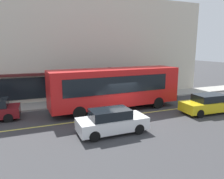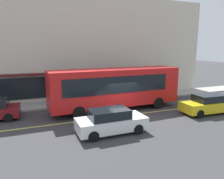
{
  "view_description": "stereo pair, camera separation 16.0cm",
  "coord_description": "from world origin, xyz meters",
  "px_view_note": "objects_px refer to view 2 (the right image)",
  "views": [
    {
      "loc": [
        -6.96,
        -14.34,
        5.18
      ],
      "look_at": [
        -0.06,
        2.61,
        1.6
      ],
      "focal_mm": 34.16,
      "sensor_mm": 36.0,
      "label": 1
    },
    {
      "loc": [
        -6.81,
        -14.4,
        5.18
      ],
      "look_at": [
        -0.06,
        2.61,
        1.6
      ],
      "focal_mm": 34.16,
      "sensor_mm": 36.0,
      "label": 2
    }
  ],
  "objects_px": {
    "traffic_light": "(110,76)",
    "car_white": "(111,121)",
    "bus": "(116,87)",
    "pedestrian_waiting": "(123,87)",
    "pedestrian_by_curb": "(172,84)",
    "car_yellow": "(208,104)"
  },
  "relations": [
    {
      "from": "traffic_light",
      "to": "car_white",
      "type": "distance_m",
      "value": 8.27
    },
    {
      "from": "traffic_light",
      "to": "bus",
      "type": "bearing_deg",
      "value": -101.63
    },
    {
      "from": "pedestrian_waiting",
      "to": "pedestrian_by_curb",
      "type": "xyz_separation_m",
      "value": [
        5.53,
        -1.01,
        0.08
      ]
    },
    {
      "from": "car_yellow",
      "to": "pedestrian_by_curb",
      "type": "xyz_separation_m",
      "value": [
        1.63,
        6.73,
        0.44
      ]
    },
    {
      "from": "pedestrian_waiting",
      "to": "car_white",
      "type": "bearing_deg",
      "value": -119.12
    },
    {
      "from": "pedestrian_waiting",
      "to": "bus",
      "type": "bearing_deg",
      "value": -122.02
    },
    {
      "from": "bus",
      "to": "car_yellow",
      "type": "relative_size",
      "value": 2.56
    },
    {
      "from": "bus",
      "to": "car_yellow",
      "type": "bearing_deg",
      "value": -29.18
    },
    {
      "from": "bus",
      "to": "car_white",
      "type": "xyz_separation_m",
      "value": [
        -2.25,
        -4.55,
        -1.24
      ]
    },
    {
      "from": "bus",
      "to": "car_white",
      "type": "distance_m",
      "value": 5.22
    },
    {
      "from": "bus",
      "to": "pedestrian_by_curb",
      "type": "relative_size",
      "value": 6.51
    },
    {
      "from": "traffic_light",
      "to": "car_white",
      "type": "xyz_separation_m",
      "value": [
        -2.87,
        -7.55,
        -1.79
      ]
    },
    {
      "from": "car_white",
      "to": "car_yellow",
      "type": "height_order",
      "value": "same"
    },
    {
      "from": "car_white",
      "to": "car_yellow",
      "type": "distance_m",
      "value": 8.78
    },
    {
      "from": "traffic_light",
      "to": "pedestrian_waiting",
      "type": "distance_m",
      "value": 2.67
    },
    {
      "from": "pedestrian_waiting",
      "to": "car_yellow",
      "type": "bearing_deg",
      "value": -63.21
    },
    {
      "from": "bus",
      "to": "car_yellow",
      "type": "xyz_separation_m",
      "value": [
        6.48,
        -3.62,
        -1.24
      ]
    },
    {
      "from": "car_white",
      "to": "car_yellow",
      "type": "relative_size",
      "value": 0.98
    },
    {
      "from": "car_white",
      "to": "pedestrian_by_curb",
      "type": "relative_size",
      "value": 2.5
    },
    {
      "from": "car_white",
      "to": "car_yellow",
      "type": "bearing_deg",
      "value": 6.05
    },
    {
      "from": "car_white",
      "to": "car_yellow",
      "type": "xyz_separation_m",
      "value": [
        8.73,
        0.93,
        0.0
      ]
    },
    {
      "from": "bus",
      "to": "pedestrian_by_curb",
      "type": "bearing_deg",
      "value": 20.99
    }
  ]
}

